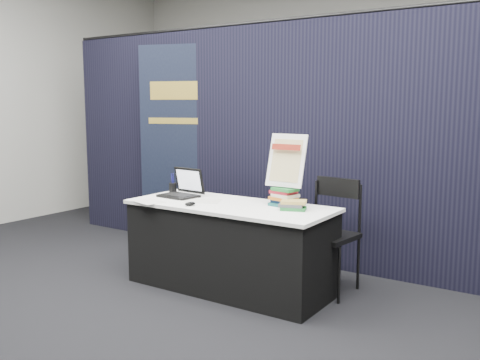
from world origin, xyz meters
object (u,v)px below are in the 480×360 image
Objects in this scene: stacking_chair at (329,230)px; display_table at (230,246)px; laptop at (182,190)px; book_stack_tall at (284,197)px; book_stack_short at (293,205)px; pullup_banner at (178,157)px; info_sign at (286,161)px.

display_table is at bearing -141.81° from stacking_chair.
book_stack_tall is (1.02, 0.12, 0.02)m from laptop.
book_stack_tall is 0.17m from book_stack_short.
book_stack_short is at bearing -42.08° from pullup_banner.
laptop is at bearing 174.36° from display_table.
info_sign is at bearing 90.00° from book_stack_tall.
display_table is 3.92× the size of info_sign.
book_stack_tall reaches higher than book_stack_short.
pullup_banner is 2.23m from stacking_chair.
display_table is at bearing -158.20° from book_stack_tall.
display_table is 4.96× the size of laptop.
book_stack_tall is 0.23× the size of stacking_chair.
book_stack_short is 2.15m from pullup_banner.
laptop is 1.16m from book_stack_short.
book_stack_short is at bearing -43.19° from info_sign.
info_sign is at bearing 136.64° from book_stack_short.
stacking_chair reaches higher than book_stack_tall.
laptop is at bearing -171.69° from info_sign.
pullup_banner is (-0.80, 0.89, 0.19)m from laptop.
info_sign is 0.48× the size of stacking_chair.
pullup_banner reaches higher than stacking_chair.
book_stack_tall is 0.10× the size of pullup_banner.
book_stack_short is 0.23× the size of stacking_chair.
info_sign reaches higher than laptop.
pullup_banner is (-1.95, 0.87, 0.21)m from book_stack_short.
stacking_chair is (0.73, 0.43, 0.16)m from display_table.
pullup_banner reaches higher than book_stack_short.
pullup_banner is at bearing 173.89° from stacking_chair.
display_table is 0.65m from book_stack_tall.
laptop is 1.03m from book_stack_tall.
info_sign is (1.02, 0.15, 0.32)m from laptop.
book_stack_tall is at bearing 11.68° from laptop.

